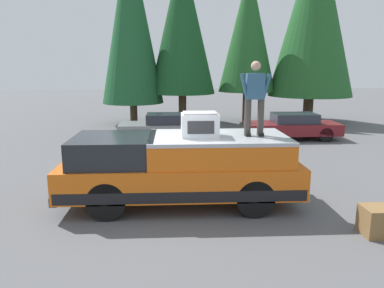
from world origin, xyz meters
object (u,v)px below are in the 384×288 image
Objects in this scene: compressor_unit at (200,124)px; person_on_truck_bed at (255,96)px; parked_car_grey at (167,127)px; parked_car_maroon at (292,126)px; pickup_truck at (181,168)px; wooden_crate at (377,221)px.

compressor_unit is 1.40m from person_on_truck_bed.
parked_car_maroon is at bearing -91.32° from parked_car_grey.
pickup_truck is 9.89× the size of wooden_crate.
parked_car_maroon is at bearing -23.95° from person_on_truck_bed.
pickup_truck is at bearing 77.97° from compressor_unit.
pickup_truck is at bearing 88.59° from person_on_truck_bed.
pickup_truck is 1.35× the size of parked_car_maroon.
person_on_truck_bed is 3.58m from wooden_crate.
parked_car_maroon reaches higher than wooden_crate.
wooden_crate is at bearing 171.70° from parked_car_maroon.
compressor_unit is 0.50× the size of person_on_truck_bed.
parked_car_grey is 7.32× the size of wooden_crate.
person_on_truck_bed is at bearing -91.41° from pickup_truck.
parked_car_grey is at bearing 3.16° from pickup_truck.
parked_car_maroon and parked_car_grey have the same top height.
pickup_truck is 7.95m from parked_car_grey.
person_on_truck_bed is at bearing -87.63° from compressor_unit.
compressor_unit reaches higher than pickup_truck.
person_on_truck_bed is at bearing -165.01° from parked_car_grey.
compressor_unit is at bearing -173.76° from parked_car_grey.
compressor_unit is at bearing -102.03° from pickup_truck.
person_on_truck_bed reaches higher than parked_car_grey.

